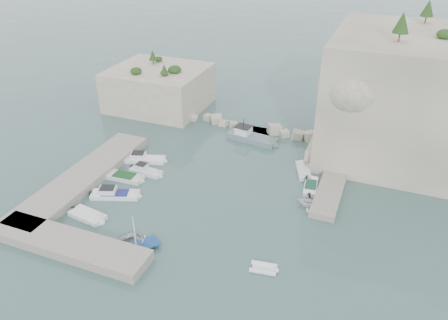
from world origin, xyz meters
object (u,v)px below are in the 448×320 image
at_px(tender_east_d, 318,171).
at_px(tender_east_c, 303,173).
at_px(tender_east_a, 308,206).
at_px(rowboat, 137,252).
at_px(motorboat_b, 146,173).
at_px(work_boat, 252,141).
at_px(tender_east_b, 310,188).
at_px(motorboat_c, 125,179).
at_px(motorboat_d, 116,197).
at_px(inflatable_dinghy, 263,269).
at_px(motorboat_a, 145,161).
at_px(motorboat_e, 88,217).

bearing_deg(tender_east_d, tender_east_c, 124.05).
bearing_deg(tender_east_a, rowboat, 135.05).
bearing_deg(motorboat_b, tender_east_c, 26.32).
height_order(motorboat_b, work_boat, work_boat).
bearing_deg(tender_east_b, motorboat_c, 98.97).
bearing_deg(work_boat, tender_east_a, -41.32).
distance_m(motorboat_c, tender_east_b, 24.31).
xyz_separation_m(motorboat_d, tender_east_d, (22.11, 15.49, 0.00)).
height_order(motorboat_b, motorboat_d, same).
height_order(tender_east_d, work_boat, work_boat).
bearing_deg(inflatable_dinghy, motorboat_d, 157.74).
xyz_separation_m(motorboat_b, motorboat_c, (-1.98, -2.24, 0.00)).
bearing_deg(motorboat_d, tender_east_a, -3.14).
relative_size(motorboat_d, work_boat, 0.76).
xyz_separation_m(motorboat_b, work_boat, (10.19, 14.47, 0.00)).
xyz_separation_m(motorboat_c, tender_east_a, (23.90, 2.81, 0.00)).
xyz_separation_m(motorboat_a, tender_east_d, (23.32, 6.45, 0.00)).
distance_m(rowboat, tender_east_d, 27.25).
bearing_deg(motorboat_e, work_boat, 74.81).
bearing_deg(inflatable_dinghy, motorboat_c, 149.19).
bearing_deg(rowboat, motorboat_e, 105.04).
bearing_deg(tender_east_c, tender_east_a, 176.58).
relative_size(rowboat, tender_east_b, 1.13).
distance_m(motorboat_a, tender_east_a, 23.95).
bearing_deg(tender_east_d, inflatable_dinghy, 176.28).
xyz_separation_m(inflatable_dinghy, tender_east_c, (-0.47, 19.63, 0.00)).
xyz_separation_m(motorboat_b, motorboat_d, (-0.70, -6.24, 0.00)).
bearing_deg(motorboat_e, tender_east_c, 51.37).
xyz_separation_m(motorboat_e, tender_east_c, (20.88, 19.08, 0.00)).
bearing_deg(tender_east_c, motorboat_c, 95.01).
distance_m(motorboat_d, tender_east_b, 24.57).
bearing_deg(motorboat_e, rowboat, -10.36).
relative_size(motorboat_c, work_boat, 0.66).
relative_size(motorboat_c, rowboat, 1.06).
relative_size(inflatable_dinghy, tender_east_d, 0.74).
bearing_deg(tender_east_a, motorboat_a, 85.22).
height_order(motorboat_a, rowboat, motorboat_a).
bearing_deg(rowboat, tender_east_c, 4.73).
height_order(motorboat_c, rowboat, rowboat).
bearing_deg(motorboat_a, motorboat_c, -108.06).
height_order(motorboat_c, motorboat_e, same).
relative_size(motorboat_e, tender_east_d, 1.26).
bearing_deg(tender_east_c, motorboat_b, 91.85).
bearing_deg(tender_east_b, tender_east_d, -7.90).
distance_m(rowboat, work_boat, 28.60).
xyz_separation_m(motorboat_c, tender_east_d, (23.38, 11.48, 0.00)).
bearing_deg(tender_east_a, motorboat_e, 117.17).
bearing_deg(motorboat_a, rowboat, -79.04).
distance_m(tender_east_a, tender_east_b, 4.04).
distance_m(motorboat_c, rowboat, 14.85).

